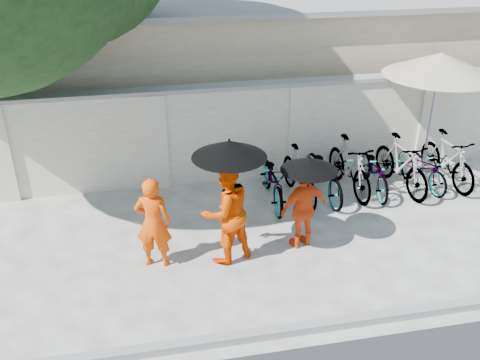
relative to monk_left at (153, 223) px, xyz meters
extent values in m
plane|color=silver|center=(1.23, -0.30, -0.79)|extent=(80.00, 80.00, 0.00)
cube|color=gray|center=(1.23, -2.00, -0.73)|extent=(40.00, 0.16, 0.12)
cube|color=white|center=(2.23, 2.90, 0.21)|extent=(20.00, 0.30, 2.00)
cube|color=beige|center=(3.23, 6.70, 0.81)|extent=(14.00, 6.00, 3.20)
imported|color=#ED4804|center=(0.00, 0.00, 0.00)|extent=(0.65, 0.51, 1.57)
imported|color=#E84200|center=(1.16, -0.08, 0.11)|extent=(1.07, 0.97, 1.80)
cylinder|color=black|center=(1.21, -0.16, 0.74)|extent=(0.02, 0.02, 1.01)
cone|color=black|center=(1.21, -0.16, 1.24)|extent=(1.15, 1.15, 0.26)
imported|color=#F04811|center=(2.51, 0.06, -0.06)|extent=(0.92, 0.54, 1.46)
cylinder|color=black|center=(2.53, -0.02, 0.42)|extent=(0.02, 0.02, 0.76)
cone|color=black|center=(2.53, -0.02, 0.80)|extent=(0.94, 0.94, 0.21)
cylinder|color=gray|center=(5.93, 2.20, -0.74)|extent=(0.51, 0.51, 0.10)
cylinder|color=gray|center=(5.93, 2.20, 0.42)|extent=(0.06, 0.06, 2.42)
cone|color=#ABA088|center=(5.93, 2.20, 1.67)|extent=(2.63, 2.63, 0.46)
imported|color=gray|center=(2.41, 1.66, -0.31)|extent=(0.75, 1.86, 0.96)
imported|color=gray|center=(2.95, 1.71, -0.26)|extent=(0.66, 1.78, 1.05)
imported|color=gray|center=(3.49, 1.73, -0.29)|extent=(0.73, 1.92, 0.99)
imported|color=gray|center=(4.03, 1.79, -0.22)|extent=(0.68, 1.92, 1.13)
imported|color=gray|center=(4.57, 1.71, -0.34)|extent=(0.78, 1.76, 0.90)
imported|color=gray|center=(5.11, 1.67, -0.22)|extent=(0.77, 1.92, 1.12)
imported|color=gray|center=(5.65, 1.74, -0.36)|extent=(0.79, 1.70, 0.86)
imported|color=gray|center=(6.19, 1.74, -0.24)|extent=(0.68, 1.87, 1.10)
camera|label=1|loc=(-0.07, -7.37, 4.45)|focal=40.00mm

